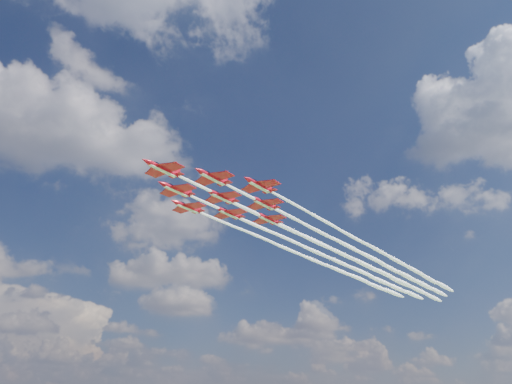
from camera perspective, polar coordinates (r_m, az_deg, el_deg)
jet_lead at (r=169.18m, az=7.00°, el=-5.71°), size 122.76×86.60×2.91m
jet_row2_port at (r=175.35m, az=10.49°, el=-6.12°), size 122.76×86.60×2.91m
jet_row2_starb at (r=180.85m, az=6.99°, el=-6.86°), size 122.76×86.60×2.91m
jet_row3_port at (r=182.13m, az=13.74°, el=-6.48°), size 122.76×86.60×2.91m
jet_row3_centre at (r=187.02m, az=10.27°, el=-7.21°), size 122.76×86.60×2.91m
jet_row3_starb at (r=192.58m, az=6.99°, el=-7.87°), size 122.76×86.60×2.91m
jet_row4_port at (r=193.77m, az=13.34°, el=-7.51°), size 122.76×86.60×2.91m
jet_row4_starb at (r=198.75m, az=10.08°, el=-8.17°), size 122.76×86.60×2.91m
jet_tail at (r=205.46m, az=12.98°, el=-8.42°), size 122.76×86.60×2.91m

